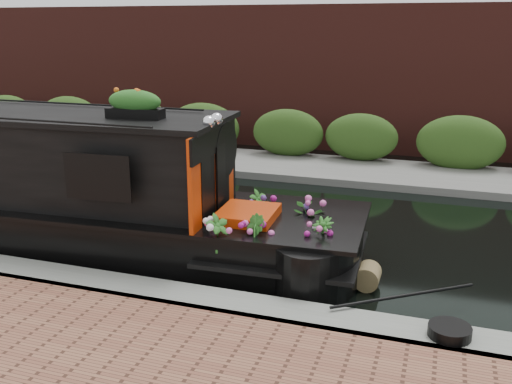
% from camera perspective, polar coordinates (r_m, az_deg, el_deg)
% --- Properties ---
extents(ground, '(80.00, 80.00, 0.00)m').
position_cam_1_polar(ground, '(10.55, -5.15, -2.82)').
color(ground, black).
rests_on(ground, ground).
extents(near_bank_coping, '(40.00, 0.60, 0.50)m').
position_cam_1_polar(near_bank_coping, '(7.88, -14.92, -10.24)').
color(near_bank_coping, gray).
rests_on(near_bank_coping, ground).
extents(far_bank_path, '(40.00, 2.40, 0.34)m').
position_cam_1_polar(far_bank_path, '(14.34, 1.56, 2.41)').
color(far_bank_path, slate).
rests_on(far_bank_path, ground).
extents(far_hedge, '(40.00, 1.10, 2.80)m').
position_cam_1_polar(far_hedge, '(15.17, 2.56, 3.19)').
color(far_hedge, '#2D4D19').
rests_on(far_hedge, ground).
extents(far_brick_wall, '(40.00, 1.00, 8.00)m').
position_cam_1_polar(far_brick_wall, '(17.16, 4.51, 4.70)').
color(far_brick_wall, '#4E1F1A').
rests_on(far_brick_wall, ground).
extents(rope_fender, '(0.34, 0.38, 0.34)m').
position_cam_1_polar(rope_fender, '(8.00, 11.11, -8.25)').
color(rope_fender, brown).
rests_on(rope_fender, ground).
extents(coiled_mooring_rope, '(0.46, 0.46, 0.12)m').
position_cam_1_polar(coiled_mooring_rope, '(6.61, 18.80, -13.04)').
color(coiled_mooring_rope, black).
rests_on(coiled_mooring_rope, near_bank_coping).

